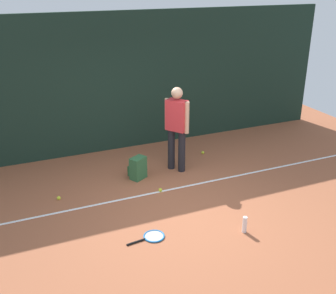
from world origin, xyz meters
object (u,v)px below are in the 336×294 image
object	(u,v)px
tennis_ball_by_fence	(59,198)
water_bottle	(245,225)
tennis_ball_near_player	(203,153)
tennis_ball_mid_court	(160,190)
tennis_racket	(152,237)
backpack	(138,168)
tennis_player	(177,124)

from	to	relation	value
tennis_ball_by_fence	water_bottle	xyz separation A→B (m)	(2.45, -2.10, 0.10)
tennis_ball_near_player	tennis_ball_mid_court	xyz separation A→B (m)	(-1.49, -1.20, 0.00)
tennis_racket	water_bottle	xyz separation A→B (m)	(1.34, -0.42, 0.12)
tennis_ball_mid_court	tennis_racket	bearing A→B (deg)	-116.93
tennis_racket	tennis_ball_mid_court	size ratio (longest dim) A/B	9.52
tennis_ball_mid_court	water_bottle	xyz separation A→B (m)	(0.70, -1.68, 0.10)
tennis_ball_near_player	tennis_ball_mid_court	bearing A→B (deg)	-141.16
tennis_ball_by_fence	backpack	bearing A→B (deg)	8.88
tennis_player	backpack	xyz separation A→B (m)	(-0.84, -0.06, -0.76)
tennis_player	tennis_ball_near_player	distance (m)	1.35
tennis_ball_near_player	tennis_ball_mid_court	distance (m)	1.91
backpack	tennis_ball_by_fence	distance (m)	1.57
water_bottle	tennis_ball_near_player	bearing A→B (deg)	74.70
tennis_racket	backpack	xyz separation A→B (m)	(0.44, 1.92, 0.20)
tennis_racket	backpack	distance (m)	1.98
tennis_ball_near_player	backpack	bearing A→B (deg)	-162.40
tennis_player	tennis_ball_near_player	xyz separation A→B (m)	(0.85, 0.48, -0.93)
tennis_player	backpack	world-z (taller)	tennis_player
tennis_ball_by_fence	water_bottle	bearing A→B (deg)	-40.65
tennis_racket	tennis_ball_near_player	xyz separation A→B (m)	(2.13, 2.46, 0.02)
tennis_ball_near_player	water_bottle	world-z (taller)	water_bottle
backpack	tennis_ball_mid_court	distance (m)	0.72
tennis_player	tennis_ball_mid_court	size ratio (longest dim) A/B	25.76
tennis_ball_near_player	water_bottle	xyz separation A→B (m)	(-0.79, -2.88, 0.10)
tennis_player	tennis_ball_by_fence	bearing A→B (deg)	62.13
tennis_player	water_bottle	size ratio (longest dim) A/B	6.41
tennis_racket	tennis_ball_near_player	size ratio (longest dim) A/B	9.52
tennis_ball_by_fence	tennis_ball_mid_court	xyz separation A→B (m)	(1.75, -0.42, 0.00)
tennis_ball_by_fence	tennis_ball_mid_court	world-z (taller)	same
backpack	water_bottle	distance (m)	2.51
tennis_ball_near_player	tennis_player	bearing A→B (deg)	-150.64
backpack	tennis_ball_by_fence	xyz separation A→B (m)	(-1.55, -0.24, -0.18)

